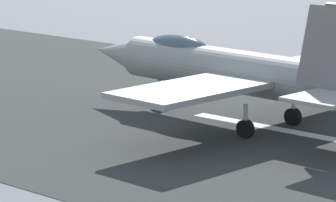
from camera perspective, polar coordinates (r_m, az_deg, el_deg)
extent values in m
plane|color=slate|center=(42.95, 6.09, -1.59)|extent=(400.00, 400.00, 0.00)
cube|color=#2F3130|center=(42.94, 6.09, -1.58)|extent=(240.00, 26.00, 0.02)
cube|color=white|center=(43.07, 5.84, -1.52)|extent=(8.00, 0.70, 0.00)
cylinder|color=gray|center=(43.12, 4.01, 1.68)|extent=(12.54, 2.48, 1.88)
cone|color=gray|center=(48.37, -2.92, 2.78)|extent=(2.95, 1.74, 1.60)
ellipsoid|color=#3F5160|center=(45.33, 0.64, 3.10)|extent=(3.65, 1.27, 1.10)
cube|color=gray|center=(39.47, 1.24, 0.62)|extent=(3.70, 6.49, 0.24)
cube|color=gray|center=(45.71, 8.31, 2.03)|extent=(3.70, 6.49, 0.24)
cube|color=gray|center=(37.39, 9.08, 0.16)|extent=(2.53, 2.91, 0.16)
cube|color=slate|center=(38.86, 9.29, 2.99)|extent=(2.64, 1.07, 3.14)
cylinder|color=silver|center=(46.62, -0.50, 0.41)|extent=(0.18, 0.18, 1.40)
cylinder|color=black|center=(46.68, -0.50, 0.03)|extent=(0.77, 0.34, 0.76)
cylinder|color=silver|center=(41.11, 4.44, -1.16)|extent=(0.18, 0.18, 1.40)
cylinder|color=black|center=(41.18, 4.43, -1.59)|extent=(0.77, 0.34, 0.76)
cylinder|color=silver|center=(43.56, 7.15, -0.49)|extent=(0.18, 0.18, 1.40)
cylinder|color=black|center=(43.62, 7.14, -0.90)|extent=(0.77, 0.34, 0.76)
cone|color=orange|center=(57.46, 5.17, 2.08)|extent=(0.44, 0.44, 0.55)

